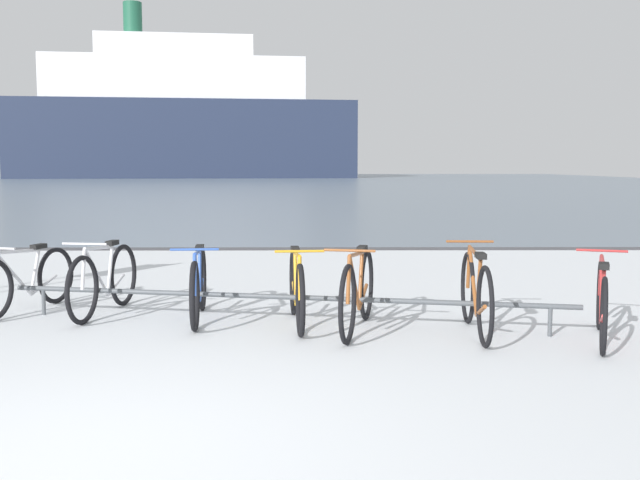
{
  "coord_description": "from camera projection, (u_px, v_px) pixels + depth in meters",
  "views": [
    {
      "loc": [
        1.32,
        -3.91,
        1.58
      ],
      "look_at": [
        1.38,
        4.71,
        0.71
      ],
      "focal_mm": 41.89,
      "sensor_mm": 36.0,
      "label": 1
    }
  ],
  "objects": [
    {
      "name": "ground",
      "position": [
        298.0,
        185.0,
        57.66
      ],
      "size": [
        80.0,
        132.0,
        0.08
      ],
      "color": "silver"
    },
    {
      "name": "bike_rack",
      "position": [
        280.0,
        298.0,
        7.35
      ],
      "size": [
        5.6,
        1.19,
        0.31
      ],
      "color": "#4C5156",
      "rests_on": "ground"
    },
    {
      "name": "bicycle_0",
      "position": [
        26.0,
        281.0,
        7.98
      ],
      "size": [
        0.61,
        1.64,
        0.75
      ],
      "color": "black",
      "rests_on": "ground"
    },
    {
      "name": "bicycle_1",
      "position": [
        104.0,
        280.0,
        7.86
      ],
      "size": [
        0.46,
        1.7,
        0.81
      ],
      "color": "black",
      "rests_on": "ground"
    },
    {
      "name": "bicycle_2",
      "position": [
        199.0,
        285.0,
        7.57
      ],
      "size": [
        0.46,
        1.72,
        0.79
      ],
      "color": "black",
      "rests_on": "ground"
    },
    {
      "name": "bicycle_3",
      "position": [
        297.0,
        289.0,
        7.34
      ],
      "size": [
        0.46,
        1.72,
        0.8
      ],
      "color": "black",
      "rests_on": "ground"
    },
    {
      "name": "bicycle_4",
      "position": [
        358.0,
        292.0,
        7.07
      ],
      "size": [
        0.55,
        1.76,
        0.83
      ],
      "color": "black",
      "rests_on": "ground"
    },
    {
      "name": "bicycle_5",
      "position": [
        476.0,
        294.0,
        6.93
      ],
      "size": [
        0.46,
        1.71,
        0.84
      ],
      "color": "black",
      "rests_on": "ground"
    },
    {
      "name": "bicycle_6",
      "position": [
        602.0,
        302.0,
        6.66
      ],
      "size": [
        0.67,
        1.63,
        0.78
      ],
      "color": "black",
      "rests_on": "ground"
    },
    {
      "name": "ferry_ship",
      "position": [
        183.0,
        120.0,
        89.36
      ],
      "size": [
        40.9,
        16.97,
        20.48
      ],
      "color": "#232D47",
      "rests_on": "ground"
    }
  ]
}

